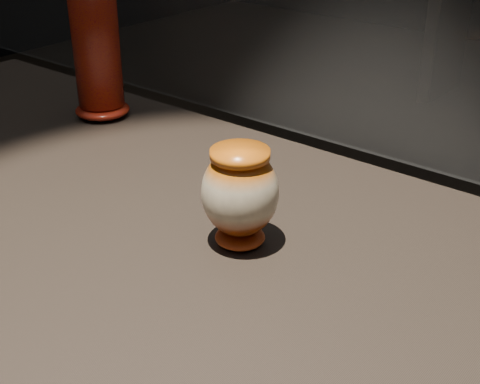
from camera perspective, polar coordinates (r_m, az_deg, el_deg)
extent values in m
cube|color=black|center=(1.08, -6.19, -3.79)|extent=(2.00, 0.80, 0.05)
ellipsoid|color=maroon|center=(1.00, 0.00, -3.85)|extent=(0.10, 0.10, 0.02)
ellipsoid|color=beige|center=(0.96, 0.00, -0.05)|extent=(0.15, 0.15, 0.13)
cylinder|color=#CE6613|center=(0.94, 0.00, 3.26)|extent=(0.11, 0.11, 0.01)
ellipsoid|color=#A3310A|center=(1.52, -11.65, 6.91)|extent=(0.16, 0.16, 0.03)
cylinder|color=#A3310A|center=(1.47, -12.31, 13.57)|extent=(0.13, 0.13, 0.34)
cube|color=black|center=(4.54, 17.27, 13.14)|extent=(0.08, 0.50, 0.85)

